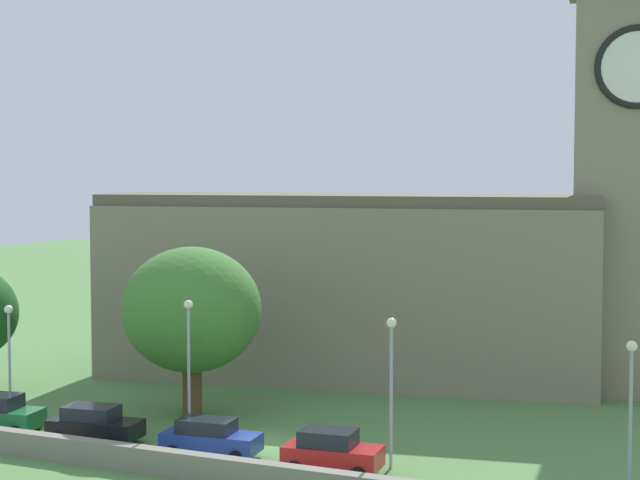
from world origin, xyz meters
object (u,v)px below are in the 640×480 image
at_px(car_blue, 210,438).
at_px(streetlamp_east_end, 631,390).
at_px(car_black, 94,424).
at_px(car_red, 332,452).
at_px(streetlamp_west_mid, 9,342).
at_px(church, 421,252).
at_px(streetlamp_central, 189,346).
at_px(tree_churchyard, 192,310).
at_px(streetlamp_east_mid, 391,367).

bearing_deg(car_blue, streetlamp_east_end, 7.08).
distance_m(car_black, car_red, 12.27).
bearing_deg(streetlamp_west_mid, car_blue, -7.09).
relative_size(church, streetlamp_central, 5.50).
distance_m(car_blue, streetlamp_west_mid, 13.27).
bearing_deg(tree_churchyard, streetlamp_east_end, -10.60).
xyz_separation_m(streetlamp_west_mid, streetlamp_east_end, (30.78, 0.65, 0.08)).
distance_m(streetlamp_east_end, tree_churchyard, 23.34).
height_order(car_black, car_blue, car_black).
distance_m(car_red, streetlamp_west_mid, 19.19).
xyz_separation_m(church, streetlamp_west_mid, (-15.56, -19.22, -3.75)).
bearing_deg(streetlamp_west_mid, streetlamp_east_end, 1.21).
relative_size(car_blue, tree_churchyard, 0.52).
xyz_separation_m(streetlamp_east_mid, tree_churchyard, (-12.96, 4.86, 1.17)).
bearing_deg(church, tree_churchyard, -118.27).
relative_size(streetlamp_central, tree_churchyard, 0.75).
xyz_separation_m(car_black, streetlamp_east_mid, (14.26, 1.86, 3.53)).
height_order(car_blue, streetlamp_west_mid, streetlamp_west_mid).
height_order(streetlamp_central, streetlamp_east_mid, streetlamp_central).
bearing_deg(streetlamp_central, church, 74.08).
bearing_deg(streetlamp_west_mid, church, 51.01).
distance_m(car_black, streetlamp_east_mid, 14.81).
xyz_separation_m(car_black, tree_churchyard, (1.30, 6.72, 4.69)).
bearing_deg(streetlamp_west_mid, streetlamp_east_mid, 0.20).
relative_size(streetlamp_west_mid, streetlamp_east_end, 0.98).
height_order(church, car_black, church).
height_order(car_blue, streetlamp_east_end, streetlamp_east_end).
xyz_separation_m(church, streetlamp_central, (-5.28, -18.52, -3.34)).
xyz_separation_m(car_blue, streetlamp_west_mid, (-12.77, 1.59, 3.23)).
distance_m(streetlamp_west_mid, streetlamp_central, 10.31).
bearing_deg(car_blue, car_red, -1.90).
xyz_separation_m(car_black, car_blue, (6.20, 0.20, -0.03)).
bearing_deg(streetlamp_central, streetlamp_east_mid, -3.42).
distance_m(car_blue, streetlamp_east_end, 18.44).
xyz_separation_m(streetlamp_west_mid, streetlamp_central, (10.28, 0.70, 0.41)).
bearing_deg(streetlamp_central, car_black, -146.07).
bearing_deg(car_red, streetlamp_east_end, 11.56).
distance_m(streetlamp_central, streetlamp_east_mid, 10.58).
bearing_deg(tree_churchyard, church, 61.73).
bearing_deg(tree_churchyard, car_blue, -53.10).
distance_m(church, streetlamp_east_mid, 20.16).
distance_m(streetlamp_east_mid, streetlamp_east_end, 9.96).
distance_m(streetlamp_east_mid, tree_churchyard, 13.89).
bearing_deg(streetlamp_central, tree_churchyard, 119.59).
bearing_deg(car_black, streetlamp_central, 33.93).
relative_size(car_black, streetlamp_east_mid, 0.70).
xyz_separation_m(streetlamp_east_end, tree_churchyard, (-22.90, 4.29, 1.40)).
height_order(car_black, streetlamp_west_mid, streetlamp_west_mid).
height_order(streetlamp_west_mid, streetlamp_east_mid, streetlamp_east_mid).
bearing_deg(streetlamp_west_mid, tree_churchyard, 32.07).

